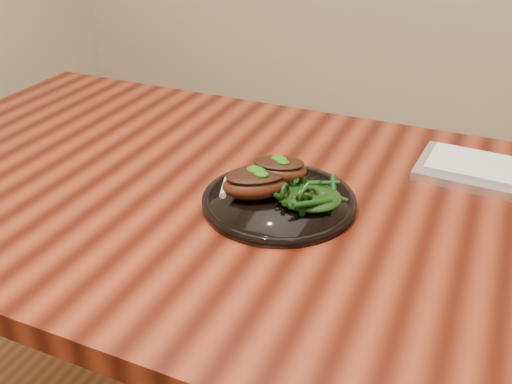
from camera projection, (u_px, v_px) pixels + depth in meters
desk at (288, 243)px, 0.98m from camera, size 1.60×0.80×0.75m
plate at (279, 201)px, 0.92m from camera, size 0.25×0.25×0.02m
lamb_chop_front at (256, 182)px, 0.91m from camera, size 0.13×0.12×0.05m
lamb_chop_back at (279, 169)px, 0.92m from camera, size 0.10×0.08×0.04m
herb_smear at (274, 178)px, 0.97m from camera, size 0.07×0.05×0.00m
greens_heap at (309, 193)px, 0.90m from camera, size 0.11×0.10×0.04m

